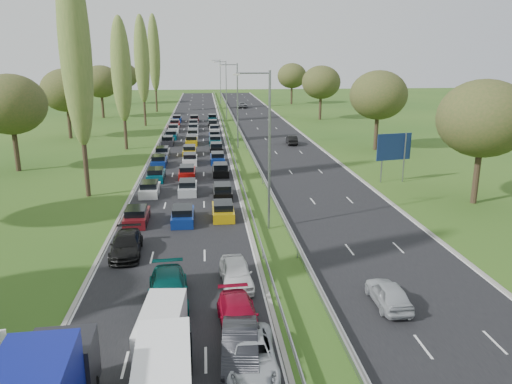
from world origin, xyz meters
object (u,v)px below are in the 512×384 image
near_car_3 (126,245)px  white_van_rear (162,327)px  white_van_front (164,375)px  direction_sign (394,149)px

near_car_3 → white_van_rear: white_van_rear is taller
near_car_3 → white_van_rear: size_ratio=1.06×
white_van_rear → near_car_3: bearing=110.8°
white_van_front → direction_sign: (21.50, 32.76, 2.46)m
white_van_rear → direction_sign: (21.87, 28.88, 2.61)m
white_van_rear → direction_sign: bearing=57.6°
near_car_3 → white_van_front: (3.62, -15.15, 0.38)m
near_car_3 → white_van_rear: (3.25, -11.28, 0.23)m
white_van_front → white_van_rear: bearing=93.0°
white_van_front → direction_sign: bearing=54.3°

